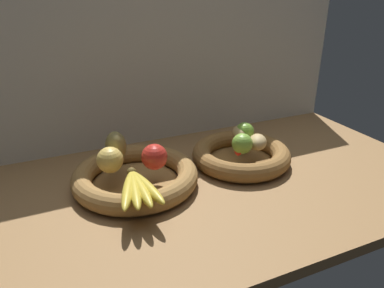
{
  "coord_description": "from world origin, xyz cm",
  "views": [
    {
      "loc": [
        -40.23,
        -87.61,
        52.16
      ],
      "look_at": [
        -1.07,
        -0.44,
        9.67
      ],
      "focal_mm": 34.25,
      "sensor_mm": 36.0,
      "label": 1
    }
  ],
  "objects_px": {
    "pear_brown": "(116,146)",
    "potato_small": "(258,142)",
    "fruit_bowl_left": "(136,177)",
    "chili_pepper": "(248,146)",
    "apple_golden_left": "(110,160)",
    "lime_near": "(242,144)",
    "fruit_bowl_right": "(242,155)",
    "lime_far": "(245,132)",
    "apple_red_right": "(154,157)",
    "banana_bunch_front": "(137,188)",
    "potato_back": "(241,133)"
  },
  "relations": [
    {
      "from": "fruit_bowl_left",
      "to": "apple_golden_left",
      "type": "bearing_deg",
      "value": 176.48
    },
    {
      "from": "pear_brown",
      "to": "banana_bunch_front",
      "type": "distance_m",
      "value": 0.2
    },
    {
      "from": "apple_red_right",
      "to": "potato_small",
      "type": "height_order",
      "value": "apple_red_right"
    },
    {
      "from": "banana_bunch_front",
      "to": "potato_small",
      "type": "bearing_deg",
      "value": 13.43
    },
    {
      "from": "fruit_bowl_left",
      "to": "banana_bunch_front",
      "type": "relative_size",
      "value": 1.83
    },
    {
      "from": "fruit_bowl_right",
      "to": "chili_pepper",
      "type": "xyz_separation_m",
      "value": [
        0.0,
        -0.03,
        0.04
      ]
    },
    {
      "from": "apple_golden_left",
      "to": "chili_pepper",
      "type": "relative_size",
      "value": 0.64
    },
    {
      "from": "fruit_bowl_right",
      "to": "lime_far",
      "type": "xyz_separation_m",
      "value": [
        0.03,
        0.04,
        0.06
      ]
    },
    {
      "from": "fruit_bowl_left",
      "to": "chili_pepper",
      "type": "bearing_deg",
      "value": -4.21
    },
    {
      "from": "pear_brown",
      "to": "lime_far",
      "type": "bearing_deg",
      "value": -3.51
    },
    {
      "from": "apple_golden_left",
      "to": "potato_small",
      "type": "distance_m",
      "value": 0.44
    },
    {
      "from": "fruit_bowl_left",
      "to": "fruit_bowl_right",
      "type": "height_order",
      "value": "same"
    },
    {
      "from": "lime_far",
      "to": "chili_pepper",
      "type": "relative_size",
      "value": 0.55
    },
    {
      "from": "banana_bunch_front",
      "to": "lime_far",
      "type": "height_order",
      "value": "lime_far"
    },
    {
      "from": "apple_red_right",
      "to": "potato_small",
      "type": "distance_m",
      "value": 0.32
    },
    {
      "from": "pear_brown",
      "to": "potato_back",
      "type": "distance_m",
      "value": 0.4
    },
    {
      "from": "potato_back",
      "to": "chili_pepper",
      "type": "bearing_deg",
      "value": -103.09
    },
    {
      "from": "apple_golden_left",
      "to": "potato_small",
      "type": "relative_size",
      "value": 0.96
    },
    {
      "from": "pear_brown",
      "to": "fruit_bowl_right",
      "type": "bearing_deg",
      "value": -9.71
    },
    {
      "from": "apple_golden_left",
      "to": "pear_brown",
      "type": "height_order",
      "value": "pear_brown"
    },
    {
      "from": "pear_brown",
      "to": "lime_near",
      "type": "bearing_deg",
      "value": -16.51
    },
    {
      "from": "banana_bunch_front",
      "to": "lime_near",
      "type": "bearing_deg",
      "value": 14.54
    },
    {
      "from": "pear_brown",
      "to": "lime_near",
      "type": "relative_size",
      "value": 1.43
    },
    {
      "from": "potato_small",
      "to": "lime_far",
      "type": "distance_m",
      "value": 0.07
    },
    {
      "from": "banana_bunch_front",
      "to": "lime_near",
      "type": "distance_m",
      "value": 0.36
    },
    {
      "from": "pear_brown",
      "to": "potato_small",
      "type": "xyz_separation_m",
      "value": [
        0.41,
        -0.1,
        -0.02
      ]
    },
    {
      "from": "lime_near",
      "to": "chili_pepper",
      "type": "distance_m",
      "value": 0.04
    },
    {
      "from": "apple_golden_left",
      "to": "apple_red_right",
      "type": "relative_size",
      "value": 0.99
    },
    {
      "from": "fruit_bowl_right",
      "to": "lime_near",
      "type": "relative_size",
      "value": 4.97
    },
    {
      "from": "potato_small",
      "to": "apple_golden_left",
      "type": "bearing_deg",
      "value": 175.25
    },
    {
      "from": "fruit_bowl_left",
      "to": "pear_brown",
      "type": "xyz_separation_m",
      "value": [
        -0.03,
        0.06,
        0.07
      ]
    },
    {
      "from": "lime_far",
      "to": "banana_bunch_front",
      "type": "bearing_deg",
      "value": -157.3
    },
    {
      "from": "pear_brown",
      "to": "potato_back",
      "type": "bearing_deg",
      "value": -2.83
    },
    {
      "from": "banana_bunch_front",
      "to": "potato_back",
      "type": "relative_size",
      "value": 2.65
    },
    {
      "from": "apple_golden_left",
      "to": "potato_back",
      "type": "bearing_deg",
      "value": 5.44
    },
    {
      "from": "potato_back",
      "to": "lime_near",
      "type": "xyz_separation_m",
      "value": [
        -0.05,
        -0.08,
        0.01
      ]
    },
    {
      "from": "apple_red_right",
      "to": "pear_brown",
      "type": "distance_m",
      "value": 0.12
    },
    {
      "from": "potato_small",
      "to": "chili_pepper",
      "type": "bearing_deg",
      "value": 166.0
    },
    {
      "from": "apple_red_right",
      "to": "banana_bunch_front",
      "type": "bearing_deg",
      "value": -127.55
    },
    {
      "from": "potato_small",
      "to": "pear_brown",
      "type": "bearing_deg",
      "value": 166.67
    },
    {
      "from": "potato_small",
      "to": "chili_pepper",
      "type": "relative_size",
      "value": 0.66
    },
    {
      "from": "fruit_bowl_left",
      "to": "lime_far",
      "type": "xyz_separation_m",
      "value": [
        0.37,
        0.04,
        0.06
      ]
    },
    {
      "from": "banana_bunch_front",
      "to": "lime_far",
      "type": "relative_size",
      "value": 3.17
    },
    {
      "from": "apple_golden_left",
      "to": "banana_bunch_front",
      "type": "distance_m",
      "value": 0.14
    },
    {
      "from": "pear_brown",
      "to": "banana_bunch_front",
      "type": "height_order",
      "value": "pear_brown"
    },
    {
      "from": "fruit_bowl_left",
      "to": "lime_far",
      "type": "height_order",
      "value": "lime_far"
    },
    {
      "from": "lime_near",
      "to": "pear_brown",
      "type": "bearing_deg",
      "value": 163.49
    },
    {
      "from": "apple_golden_left",
      "to": "banana_bunch_front",
      "type": "relative_size",
      "value": 0.37
    },
    {
      "from": "pear_brown",
      "to": "potato_small",
      "type": "relative_size",
      "value": 1.2
    },
    {
      "from": "pear_brown",
      "to": "lime_near",
      "type": "distance_m",
      "value": 0.36
    }
  ]
}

